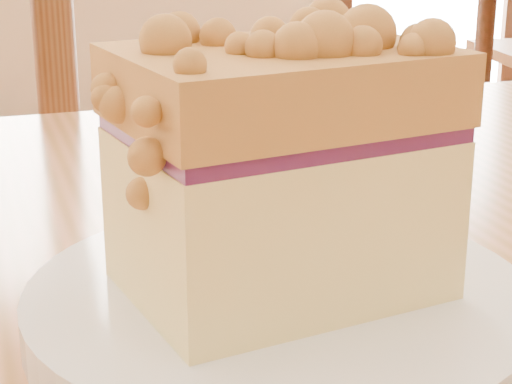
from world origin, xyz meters
The scene contains 2 objects.
plate centered at (0.03, 0.31, 0.76)m, with size 0.23×0.23×0.02m.
cake_slice centered at (0.03, 0.31, 0.83)m, with size 0.15×0.11×0.12m.
Camera 1 is at (-0.11, -0.03, 0.93)m, focal length 62.00 mm.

